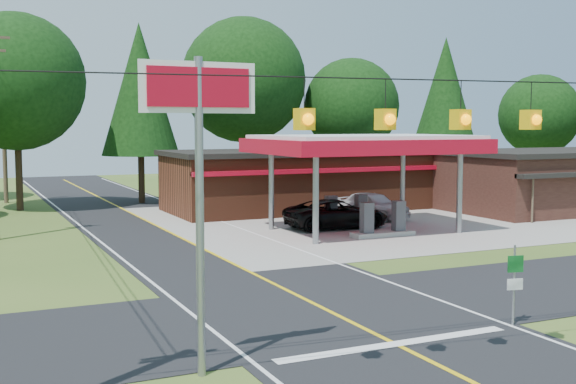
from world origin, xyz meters
name	(u,v)px	position (x,y,z in m)	size (l,w,h in m)	color
ground	(327,311)	(0.00, 0.00, 0.00)	(120.00, 120.00, 0.00)	#3A581F
main_highway	(327,310)	(0.00, 0.00, 0.01)	(8.00, 120.00, 0.02)	black
cross_road	(327,310)	(0.00, 0.00, 0.01)	(70.00, 7.00, 0.02)	black
lane_center_yellow	(327,310)	(0.00, 0.00, 0.03)	(0.15, 110.00, 0.00)	yellow
gas_canopy	(364,147)	(9.00, 13.00, 4.27)	(10.60, 7.40, 4.88)	gray
convenience_store	(296,180)	(10.00, 22.98, 1.92)	(16.40, 7.55, 3.80)	#5D2C1A
utility_pole_north	(4,134)	(-6.50, 35.00, 4.75)	(0.30, 0.30, 9.50)	#473828
overhead_beacons	(424,84)	(-1.00, -6.00, 6.21)	(17.04, 2.04, 1.03)	black
treeline_backdrop	(148,89)	(0.82, 24.01, 7.49)	(70.27, 51.59, 13.30)	#332316
suv_car	(337,214)	(8.26, 14.50, 0.76)	(5.45, 5.45, 1.52)	black
sedan_car	(373,206)	(12.00, 17.00, 0.78)	(4.57, 4.57, 1.56)	silver
big_stop_sign	(199,141)	(-5.00, -3.67, 5.05)	(2.53, 0.20, 6.81)	gray
route_sign_post	(515,278)	(3.80, -3.52, 1.31)	(0.45, 0.13, 2.20)	gray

